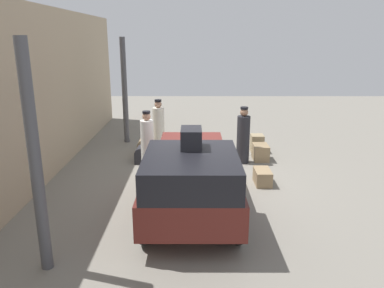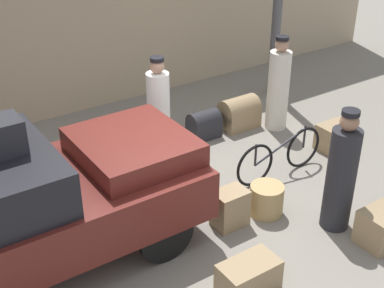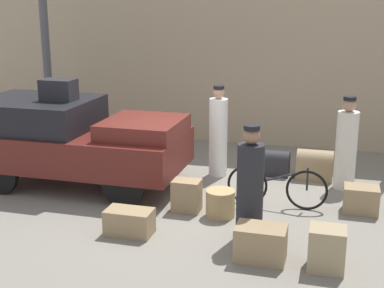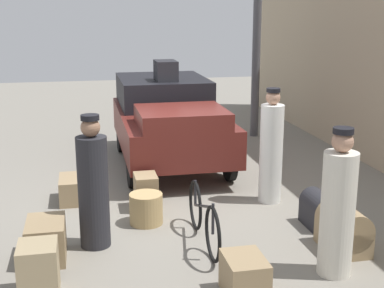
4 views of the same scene
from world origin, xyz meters
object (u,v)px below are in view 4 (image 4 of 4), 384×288
suitcase_tan_flat (73,189)px  porter_carrying_trunk (271,150)px  trunk_wicker_pale (146,192)px  wicker_basket (146,209)px  suitcase_black_upright (244,277)px  trunk_large_brown (46,240)px  trunk_on_truck_roof (166,71)px  conductor_in_dark_uniform (93,188)px  suitcase_small_leather (319,210)px  porter_standing_middle (338,209)px  trunk_barrel_dark (343,230)px  bicycle (203,218)px  truck (168,118)px  trunk_umber_medium (39,270)px

suitcase_tan_flat → porter_carrying_trunk: bearing=77.9°
trunk_wicker_pale → suitcase_tan_flat: bearing=-117.6°
wicker_basket → suitcase_black_upright: 2.33m
trunk_wicker_pale → suitcase_tan_flat: size_ratio=0.76×
trunk_large_brown → trunk_on_truck_roof: size_ratio=1.09×
conductor_in_dark_uniform → suitcase_tan_flat: bearing=-170.3°
suitcase_small_leather → suitcase_black_upright: 2.25m
porter_standing_middle → suitcase_tan_flat: (-3.08, -2.97, -0.60)m
trunk_barrel_dark → suitcase_tan_flat: trunk_barrel_dark is taller
bicycle → wicker_basket: size_ratio=3.57×
truck → bicycle: bearing=-2.6°
truck → suitcase_black_upright: (5.20, -0.05, -0.68)m
porter_standing_middle → trunk_wicker_pale: size_ratio=3.23×
porter_carrying_trunk → trunk_barrel_dark: 1.98m
porter_standing_middle → trunk_umber_medium: porter_standing_middle is taller
trunk_large_brown → trunk_barrel_dark: bearing=82.0°
trunk_wicker_pale → wicker_basket: bearing=-6.8°
bicycle → trunk_barrel_dark: bicycle is taller
suitcase_tan_flat → trunk_on_truck_roof: 3.22m
bicycle → suitcase_small_leather: (-0.22, 1.71, -0.12)m
truck → trunk_on_truck_roof: size_ratio=6.25×
suitcase_black_upright → bicycle: bearing=-174.6°
porter_carrying_trunk → trunk_wicker_pale: 2.04m
trunk_large_brown → bicycle: bearing=90.8°
wicker_basket → suitcase_small_leather: 2.43m
porter_carrying_trunk → suitcase_small_leather: bearing=16.5°
trunk_umber_medium → porter_standing_middle: bearing=86.5°
trunk_umber_medium → trunk_wicker_pale: trunk_umber_medium is taller
suitcase_tan_flat → trunk_barrel_dark: bearing=53.1°
trunk_large_brown → suitcase_small_leather: bearing=93.9°
conductor_in_dark_uniform → trunk_barrel_dark: bearing=75.8°
porter_carrying_trunk → bicycle: bearing=-46.2°
suitcase_black_upright → porter_carrying_trunk: bearing=155.1°
truck → trunk_umber_medium: (4.72, -2.18, -0.62)m
porter_carrying_trunk → trunk_large_brown: size_ratio=2.67×
suitcase_tan_flat → wicker_basket: bearing=41.5°
trunk_wicker_pale → trunk_large_brown: trunk_wicker_pale is taller
wicker_basket → suitcase_tan_flat: size_ratio=0.67×
conductor_in_dark_uniform → suitcase_small_leather: conductor_in_dark_uniform is taller
bicycle → trunk_barrel_dark: size_ratio=2.43×
conductor_in_dark_uniform → trunk_on_truck_roof: trunk_on_truck_roof is taller
bicycle → suitcase_tan_flat: size_ratio=2.41×
porter_carrying_trunk → conductor_in_dark_uniform: 2.97m
conductor_in_dark_uniform → suitcase_tan_flat: conductor_in_dark_uniform is taller
bicycle → trunk_barrel_dark: (0.54, 1.69, -0.08)m
trunk_wicker_pale → trunk_umber_medium: bearing=-31.8°
porter_standing_middle → suitcase_tan_flat: size_ratio=2.46×
bicycle → conductor_in_dark_uniform: conductor_in_dark_uniform is taller
truck → conductor_in_dark_uniform: 3.92m
wicker_basket → trunk_umber_medium: trunk_umber_medium is taller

